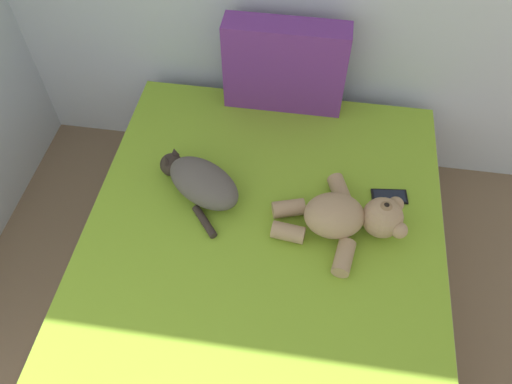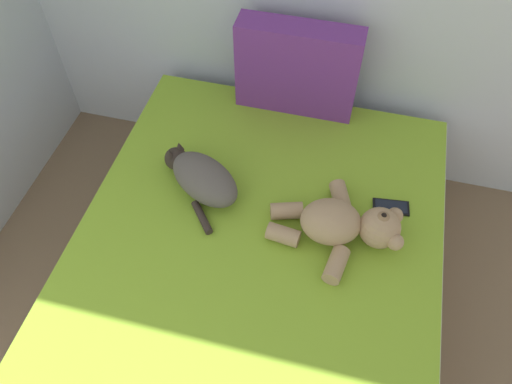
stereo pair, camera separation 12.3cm
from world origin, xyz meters
TOP-DOWN VIEW (x-y plane):
  - bed at (1.38, 2.74)m, footprint 1.49×2.06m
  - patterned_cushion at (1.37, 3.67)m, footprint 0.56×0.14m
  - cat at (1.10, 3.07)m, footprint 0.41×0.39m
  - teddy_bear at (1.70, 2.98)m, footprint 0.53×0.47m
  - cell_phone at (1.88, 3.16)m, footprint 0.16×0.09m

SIDE VIEW (x-z plane):
  - bed at x=1.38m, z-range 0.00..0.51m
  - cell_phone at x=1.88m, z-range 0.51..0.52m
  - cat at x=1.10m, z-range 0.50..0.65m
  - teddy_bear at x=1.70m, z-range 0.50..0.67m
  - patterned_cushion at x=1.37m, z-range 0.51..0.95m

